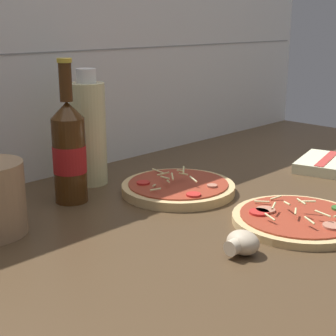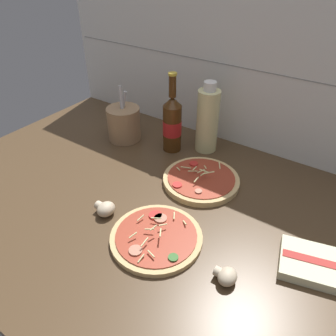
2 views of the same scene
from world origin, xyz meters
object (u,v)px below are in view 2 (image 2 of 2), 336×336
pizza_far (201,180)px  oil_bottle (207,120)px  mushroom_left (226,276)px  beer_bottle (172,123)px  pizza_near (156,237)px  dish_towel (318,265)px  mushroom_right (105,209)px  utensil_crock (124,123)px

pizza_far → oil_bottle: (-8.58, 18.13, 10.26)cm
oil_bottle → mushroom_left: bearing=-56.1°
oil_bottle → beer_bottle: bearing=-145.1°
pizza_far → mushroom_left: size_ratio=4.58×
pizza_near → pizza_far: size_ratio=0.99×
pizza_near → oil_bottle: (-11.07, 44.52, 10.49)cm
pizza_near → beer_bottle: beer_bottle is taller
pizza_far → oil_bottle: size_ratio=0.94×
dish_towel → pizza_near: bearing=-159.1°
pizza_near → pizza_far: 26.51cm
pizza_far → oil_bottle: 22.53cm
pizza_near → beer_bottle: bearing=118.9°
pizza_near → dish_towel: pizza_near is taller
pizza_far → mushroom_right: bearing=-118.0°
pizza_far → dish_towel: (37.62, -12.94, 0.17)cm
pizza_far → dish_towel: pizza_far is taller
mushroom_right → oil_bottle: bearing=82.8°
oil_bottle → dish_towel: oil_bottle is taller
mushroom_left → oil_bottle: bearing=123.9°
utensil_crock → mushroom_right: bearing=-56.5°
oil_bottle → dish_towel: size_ratio=1.29×
mushroom_left → dish_towel: (15.54, 14.60, -0.48)cm
pizza_near → beer_bottle: (-20.79, 37.73, 9.35)cm
dish_towel → oil_bottle: bearing=146.1°
mushroom_left → utensil_crock: (-59.07, 35.14, 4.51)cm
oil_bottle → mushroom_right: 46.22cm
pizza_far → dish_towel: 39.79cm
beer_bottle → pizza_near: bearing=-61.1°
beer_bottle → mushroom_left: size_ratio=5.42×
mushroom_right → utensil_crock: bearing=123.5°
pizza_near → dish_towel: 37.63cm
mushroom_right → utensil_crock: (-22.76, 34.35, 4.36)cm
dish_towel → beer_bottle: bearing=156.5°
beer_bottle → oil_bottle: size_ratio=1.12×
utensil_crock → beer_bottle: bearing=11.3°
mushroom_right → dish_towel: bearing=14.9°
pizza_near → oil_bottle: size_ratio=0.93×
pizza_near → mushroom_left: bearing=-3.4°
pizza_near → mushroom_right: 16.74cm
mushroom_right → beer_bottle: bearing=96.1°
pizza_far → mushroom_left: (22.08, -27.55, 0.65)cm
dish_towel → mushroom_right: bearing=-165.1°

